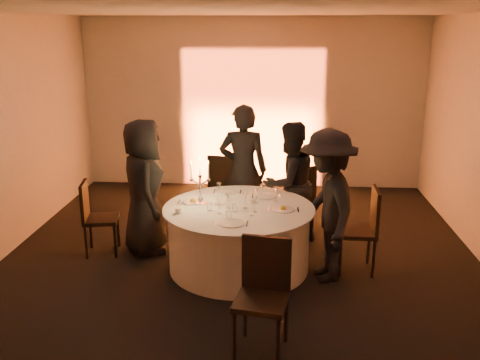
# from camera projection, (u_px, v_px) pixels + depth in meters

# --- Properties ---
(floor) EXTENTS (7.00, 7.00, 0.00)m
(floor) POSITION_uv_depth(u_px,v_px,m) (239.00, 267.00, 6.53)
(floor) COLOR black
(floor) RESTS_ON ground
(ceiling) EXTENTS (7.00, 7.00, 0.00)m
(ceiling) POSITION_uv_depth(u_px,v_px,m) (239.00, 10.00, 5.69)
(ceiling) COLOR silver
(ceiling) RESTS_ON wall_back
(wall_back) EXTENTS (7.00, 0.00, 7.00)m
(wall_back) POSITION_uv_depth(u_px,v_px,m) (253.00, 104.00, 9.47)
(wall_back) COLOR beige
(wall_back) RESTS_ON floor
(wall_front) EXTENTS (7.00, 0.00, 7.00)m
(wall_front) POSITION_uv_depth(u_px,v_px,m) (191.00, 296.00, 2.76)
(wall_front) COLOR beige
(wall_front) RESTS_ON floor
(uplighter_fixture) EXTENTS (0.25, 0.12, 0.10)m
(uplighter_fixture) POSITION_uv_depth(u_px,v_px,m) (251.00, 187.00, 9.58)
(uplighter_fixture) COLOR black
(uplighter_fixture) RESTS_ON floor
(banquet_table) EXTENTS (1.80, 1.80, 0.77)m
(banquet_table) POSITION_uv_depth(u_px,v_px,m) (239.00, 238.00, 6.42)
(banquet_table) COLOR black
(banquet_table) RESTS_ON floor
(chair_left) EXTENTS (0.48, 0.48, 0.96)m
(chair_left) POSITION_uv_depth(u_px,v_px,m) (94.00, 214.00, 6.79)
(chair_left) COLOR black
(chair_left) RESTS_ON floor
(chair_back_left) EXTENTS (0.54, 0.54, 1.05)m
(chair_back_left) POSITION_uv_depth(u_px,v_px,m) (226.00, 185.00, 7.81)
(chair_back_left) COLOR black
(chair_back_left) RESTS_ON floor
(chair_back_right) EXTENTS (0.57, 0.57, 0.97)m
(chair_back_right) POSITION_uv_depth(u_px,v_px,m) (299.00, 194.00, 7.54)
(chair_back_right) COLOR black
(chair_back_right) RESTS_ON floor
(chair_right) EXTENTS (0.46, 0.46, 1.02)m
(chair_right) POSITION_uv_depth(u_px,v_px,m) (364.00, 225.00, 6.29)
(chair_right) COLOR black
(chair_right) RESTS_ON floor
(chair_front) EXTENTS (0.53, 0.53, 1.03)m
(chair_front) POSITION_uv_depth(u_px,v_px,m) (263.00, 288.00, 4.78)
(chair_front) COLOR black
(chair_front) RESTS_ON floor
(guest_left) EXTENTS (0.80, 0.98, 1.74)m
(guest_left) POSITION_uv_depth(u_px,v_px,m) (144.00, 187.00, 6.78)
(guest_left) COLOR black
(guest_left) RESTS_ON floor
(guest_back_left) EXTENTS (0.68, 0.45, 1.83)m
(guest_back_left) POSITION_uv_depth(u_px,v_px,m) (243.00, 170.00, 7.37)
(guest_back_left) COLOR black
(guest_back_left) RESTS_ON floor
(guest_back_right) EXTENTS (1.02, 0.97, 1.65)m
(guest_back_right) POSITION_uv_depth(u_px,v_px,m) (289.00, 183.00, 7.08)
(guest_back_right) COLOR black
(guest_back_right) RESTS_ON floor
(guest_right) EXTENTS (0.86, 1.24, 1.76)m
(guest_right) POSITION_uv_depth(u_px,v_px,m) (327.00, 206.00, 6.03)
(guest_right) COLOR black
(guest_right) RESTS_ON floor
(plate_left) EXTENTS (0.36, 0.25, 0.08)m
(plate_left) POSITION_uv_depth(u_px,v_px,m) (193.00, 201.00, 6.49)
(plate_left) COLOR white
(plate_left) RESTS_ON banquet_table
(plate_back_left) EXTENTS (0.36, 0.30, 0.01)m
(plate_back_left) POSITION_uv_depth(u_px,v_px,m) (227.00, 192.00, 6.89)
(plate_back_left) COLOR white
(plate_back_left) RESTS_ON banquet_table
(plate_back_right) EXTENTS (0.35, 0.27, 0.01)m
(plate_back_right) POSITION_uv_depth(u_px,v_px,m) (266.00, 196.00, 6.71)
(plate_back_right) COLOR white
(plate_back_right) RESTS_ON banquet_table
(plate_right) EXTENTS (0.36, 0.27, 0.08)m
(plate_right) POSITION_uv_depth(u_px,v_px,m) (283.00, 209.00, 6.22)
(plate_right) COLOR white
(plate_right) RESTS_ON banquet_table
(plate_front) EXTENTS (0.36, 0.28, 0.01)m
(plate_front) POSITION_uv_depth(u_px,v_px,m) (231.00, 223.00, 5.79)
(plate_front) COLOR white
(plate_front) RESTS_ON banquet_table
(coffee_cup) EXTENTS (0.11, 0.11, 0.07)m
(coffee_cup) POSITION_uv_depth(u_px,v_px,m) (178.00, 211.00, 6.11)
(coffee_cup) COLOR white
(coffee_cup) RESTS_ON banquet_table
(candelabra) EXTENTS (0.25, 0.12, 0.59)m
(candelabra) POSITION_uv_depth(u_px,v_px,m) (200.00, 188.00, 6.37)
(candelabra) COLOR silver
(candelabra) RESTS_ON banquet_table
(wine_glass_a) EXTENTS (0.07, 0.07, 0.19)m
(wine_glass_a) POSITION_uv_depth(u_px,v_px,m) (219.00, 187.00, 6.64)
(wine_glass_a) COLOR silver
(wine_glass_a) RESTS_ON banquet_table
(wine_glass_b) EXTENTS (0.07, 0.07, 0.19)m
(wine_glass_b) POSITION_uv_depth(u_px,v_px,m) (245.00, 197.00, 6.25)
(wine_glass_b) COLOR silver
(wine_glass_b) RESTS_ON banquet_table
(wine_glass_c) EXTENTS (0.07, 0.07, 0.19)m
(wine_glass_c) POSITION_uv_depth(u_px,v_px,m) (276.00, 191.00, 6.48)
(wine_glass_c) COLOR silver
(wine_glass_c) RESTS_ON banquet_table
(wine_glass_d) EXTENTS (0.07, 0.07, 0.19)m
(wine_glass_d) POSITION_uv_depth(u_px,v_px,m) (262.00, 189.00, 6.58)
(wine_glass_d) COLOR silver
(wine_glass_d) RESTS_ON banquet_table
(wine_glass_e) EXTENTS (0.07, 0.07, 0.19)m
(wine_glass_e) POSITION_uv_depth(u_px,v_px,m) (228.00, 197.00, 6.25)
(wine_glass_e) COLOR silver
(wine_glass_e) RESTS_ON banquet_table
(wine_glass_f) EXTENTS (0.07, 0.07, 0.19)m
(wine_glass_f) POSITION_uv_depth(u_px,v_px,m) (255.00, 201.00, 6.12)
(wine_glass_f) COLOR silver
(wine_glass_f) RESTS_ON banquet_table
(wine_glass_g) EXTENTS (0.07, 0.07, 0.19)m
(wine_glass_g) POSITION_uv_depth(u_px,v_px,m) (256.00, 192.00, 6.43)
(wine_glass_g) COLOR silver
(wine_glass_g) RESTS_ON banquet_table
(wine_glass_h) EXTENTS (0.07, 0.07, 0.19)m
(wine_glass_h) POSITION_uv_depth(u_px,v_px,m) (219.00, 202.00, 6.07)
(wine_glass_h) COLOR silver
(wine_glass_h) RESTS_ON banquet_table
(wine_glass_i) EXTENTS (0.07, 0.07, 0.19)m
(wine_glass_i) POSITION_uv_depth(u_px,v_px,m) (252.00, 204.00, 6.00)
(wine_glass_i) COLOR silver
(wine_glass_i) RESTS_ON banquet_table
(tumbler_a) EXTENTS (0.07, 0.07, 0.09)m
(tumbler_a) POSITION_uv_depth(u_px,v_px,m) (235.00, 208.00, 6.17)
(tumbler_a) COLOR silver
(tumbler_a) RESTS_ON banquet_table
(tumbler_b) EXTENTS (0.07, 0.07, 0.09)m
(tumbler_b) POSITION_uv_depth(u_px,v_px,m) (229.00, 197.00, 6.56)
(tumbler_b) COLOR silver
(tumbler_b) RESTS_ON banquet_table
(tumbler_c) EXTENTS (0.07, 0.07, 0.09)m
(tumbler_c) POSITION_uv_depth(u_px,v_px,m) (210.00, 207.00, 6.21)
(tumbler_c) COLOR silver
(tumbler_c) RESTS_ON banquet_table
(tumbler_d) EXTENTS (0.07, 0.07, 0.09)m
(tumbler_d) POSITION_uv_depth(u_px,v_px,m) (229.00, 215.00, 5.93)
(tumbler_d) COLOR silver
(tumbler_d) RESTS_ON banquet_table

